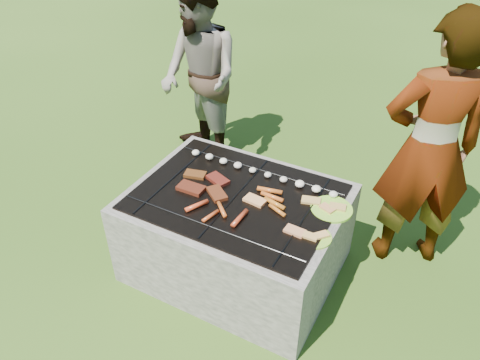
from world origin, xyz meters
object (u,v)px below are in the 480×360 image
(plate_near, at_px, (315,237))
(cook, at_px, (430,150))
(fire_pit, at_px, (236,235))
(bystander, at_px, (200,77))
(plate_far, at_px, (332,209))

(plate_near, distance_m, cook, 0.93)
(fire_pit, bearing_deg, bystander, 130.98)
(fire_pit, height_order, cook, cook)
(fire_pit, relative_size, plate_far, 3.98)
(plate_far, xyz_separation_m, bystander, (-1.49, 0.91, 0.18))
(fire_pit, height_order, plate_near, plate_near)
(plate_far, bearing_deg, fire_pit, -164.06)
(cook, bearing_deg, fire_pit, 5.93)
(plate_near, bearing_deg, plate_far, 89.89)
(cook, xyz_separation_m, bystander, (-1.90, 0.40, -0.08))
(plate_far, distance_m, cook, 0.71)
(cook, distance_m, bystander, 1.94)
(fire_pit, height_order, plate_far, plate_far)
(plate_near, xyz_separation_m, bystander, (-1.49, 1.18, 0.18))
(plate_near, relative_size, bystander, 0.12)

